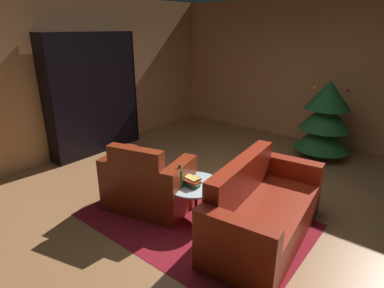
{
  "coord_description": "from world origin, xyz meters",
  "views": [
    {
      "loc": [
        2.08,
        -3.05,
        2.24
      ],
      "look_at": [
        -0.29,
        -0.11,
        0.84
      ],
      "focal_mm": 29.72,
      "sensor_mm": 36.0,
      "label": 1
    }
  ],
  "objects": [
    {
      "name": "decorated_tree",
      "position": [
        0.53,
        2.62,
        0.72
      ],
      "size": [
        0.96,
        0.96,
        1.39
      ],
      "color": "brown",
      "rests_on": "ground"
    },
    {
      "name": "armchair_red",
      "position": [
        -0.65,
        -0.57,
        0.33
      ],
      "size": [
        1.2,
        0.92,
        0.92
      ],
      "color": "maroon",
      "rests_on": "ground"
    },
    {
      "name": "couch_red",
      "position": [
        0.78,
        -0.18,
        0.31
      ],
      "size": [
        0.99,
        1.84,
        0.88
      ],
      "color": "maroon",
      "rests_on": "ground"
    },
    {
      "name": "book_stack_on_table",
      "position": [
        -0.06,
        -0.4,
        0.5
      ],
      "size": [
        0.24,
        0.17,
        0.11
      ],
      "color": "#3C7552",
      "rests_on": "coffee_table"
    },
    {
      "name": "ground_plane",
      "position": [
        0.0,
        0.0,
        0.0
      ],
      "size": [
        8.07,
        8.07,
        0.0
      ],
      "primitive_type": "plane",
      "color": "#A06B42"
    },
    {
      "name": "bookshelf_unit",
      "position": [
        -2.89,
        0.38,
        1.08
      ],
      "size": [
        0.34,
        1.77,
        2.16
      ],
      "color": "black",
      "rests_on": "ground"
    },
    {
      "name": "wall_back",
      "position": [
        0.0,
        3.39,
        1.39
      ],
      "size": [
        6.32,
        0.06,
        2.77
      ],
      "primitive_type": "cube",
      "color": "tan",
      "rests_on": "ground"
    },
    {
      "name": "bottle_on_table",
      "position": [
        -0.14,
        -0.52,
        0.56
      ],
      "size": [
        0.08,
        0.08,
        0.3
      ],
      "color": "#1E5F25",
      "rests_on": "coffee_table"
    },
    {
      "name": "area_rug",
      "position": [
        0.01,
        -0.41,
        0.0
      ],
      "size": [
        2.62,
        1.81,
        0.01
      ],
      "primitive_type": "cube",
      "color": "maroon",
      "rests_on": "ground"
    },
    {
      "name": "coffee_table",
      "position": [
        -0.07,
        -0.34,
        0.4
      ],
      "size": [
        0.69,
        0.69,
        0.45
      ],
      "color": "black",
      "rests_on": "ground"
    },
    {
      "name": "wall_left",
      "position": [
        -3.13,
        0.0,
        1.39
      ],
      "size": [
        0.06,
        6.85,
        2.77
      ],
      "primitive_type": "cube",
      "color": "tan",
      "rests_on": "ground"
    }
  ]
}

